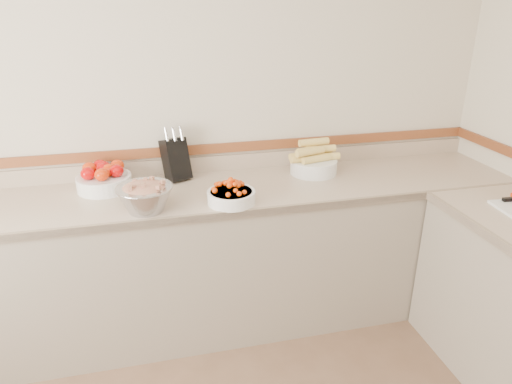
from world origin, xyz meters
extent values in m
plane|color=beige|center=(0.00, 2.00, 1.30)|extent=(4.00, 0.00, 4.00)
cube|color=tan|center=(0.00, 1.68, 0.88)|extent=(4.00, 0.65, 0.04)
cube|color=gray|center=(0.00, 1.68, 0.43)|extent=(4.00, 0.63, 0.86)
cube|color=gray|center=(0.00, 1.36, 0.88)|extent=(4.00, 0.02, 0.04)
cube|color=tan|center=(0.00, 1.99, 0.95)|extent=(4.00, 0.02, 0.10)
cube|color=brown|center=(0.00, 1.99, 1.05)|extent=(4.00, 0.02, 0.06)
cube|color=black|center=(-0.02, 1.90, 1.03)|extent=(0.19, 0.20, 0.27)
cylinder|color=silver|center=(-0.06, 1.87, 1.18)|extent=(0.03, 0.04, 0.07)
cylinder|color=silver|center=(-0.02, 1.87, 1.18)|extent=(0.03, 0.04, 0.07)
cylinder|color=silver|center=(0.03, 1.87, 1.18)|extent=(0.03, 0.04, 0.07)
cylinder|color=silver|center=(-0.06, 1.90, 1.18)|extent=(0.03, 0.04, 0.07)
cylinder|color=silver|center=(-0.02, 1.90, 1.18)|extent=(0.03, 0.04, 0.07)
cylinder|color=silver|center=(0.03, 1.90, 1.18)|extent=(0.03, 0.04, 0.07)
cylinder|color=silver|center=(-0.06, 1.93, 1.18)|extent=(0.03, 0.04, 0.07)
cylinder|color=silver|center=(-0.02, 1.93, 1.18)|extent=(0.03, 0.04, 0.07)
cylinder|color=silver|center=(0.03, 1.93, 1.18)|extent=(0.03, 0.04, 0.07)
cylinder|color=white|center=(-0.43, 1.83, 0.94)|extent=(0.31, 0.31, 0.08)
torus|color=white|center=(-0.43, 1.83, 0.98)|extent=(0.31, 0.31, 0.01)
cylinder|color=white|center=(-0.43, 1.83, 0.98)|extent=(0.27, 0.27, 0.01)
ellipsoid|color=red|center=(-0.51, 1.79, 1.02)|extent=(0.08, 0.08, 0.07)
ellipsoid|color=red|center=(-0.43, 1.75, 1.02)|extent=(0.08, 0.08, 0.07)
ellipsoid|color=red|center=(-0.35, 1.80, 1.02)|extent=(0.08, 0.08, 0.07)
ellipsoid|color=red|center=(-0.51, 1.88, 1.02)|extent=(0.08, 0.08, 0.07)
ellipsoid|color=red|center=(-0.43, 1.84, 1.02)|extent=(0.08, 0.08, 0.07)
ellipsoid|color=red|center=(-0.35, 1.89, 1.02)|extent=(0.08, 0.08, 0.07)
ellipsoid|color=red|center=(-0.45, 1.91, 1.02)|extent=(0.08, 0.08, 0.07)
ellipsoid|color=red|center=(-0.40, 1.82, 1.02)|extent=(0.08, 0.08, 0.07)
ellipsoid|color=red|center=(-0.43, 1.88, 1.02)|extent=(0.08, 0.08, 0.07)
cylinder|color=white|center=(0.24, 1.47, 0.93)|extent=(0.26, 0.26, 0.07)
torus|color=white|center=(0.24, 1.47, 0.96)|extent=(0.26, 0.26, 0.01)
cylinder|color=white|center=(0.24, 1.47, 0.96)|extent=(0.22, 0.22, 0.01)
sphere|color=#E84008|center=(0.24, 1.47, 1.03)|extent=(0.03, 0.03, 0.03)
sphere|color=#E84008|center=(0.25, 1.46, 1.01)|extent=(0.03, 0.03, 0.03)
sphere|color=#E84008|center=(0.24, 1.49, 1.01)|extent=(0.03, 0.03, 0.03)
sphere|color=#E84008|center=(0.22, 1.43, 1.00)|extent=(0.03, 0.03, 0.03)
sphere|color=#E84008|center=(0.25, 1.48, 1.01)|extent=(0.03, 0.03, 0.03)
sphere|color=#E84008|center=(0.21, 1.45, 1.01)|extent=(0.03, 0.03, 0.03)
sphere|color=#E84008|center=(0.31, 1.45, 1.00)|extent=(0.03, 0.03, 0.03)
sphere|color=#E84008|center=(0.31, 1.46, 1.00)|extent=(0.03, 0.03, 0.03)
sphere|color=#E84008|center=(0.25, 1.40, 1.00)|extent=(0.03, 0.03, 0.03)
sphere|color=#E84008|center=(0.25, 1.56, 0.98)|extent=(0.03, 0.03, 0.03)
sphere|color=#E84008|center=(0.23, 1.44, 1.01)|extent=(0.03, 0.03, 0.03)
sphere|color=#E84008|center=(0.24, 1.47, 1.03)|extent=(0.03, 0.03, 0.03)
sphere|color=#E84008|center=(0.24, 1.47, 1.03)|extent=(0.03, 0.03, 0.03)
sphere|color=#E84008|center=(0.24, 1.46, 1.02)|extent=(0.03, 0.03, 0.03)
sphere|color=#E84008|center=(0.23, 1.46, 1.02)|extent=(0.03, 0.03, 0.03)
sphere|color=#E84008|center=(0.32, 1.45, 0.99)|extent=(0.03, 0.03, 0.03)
sphere|color=#E84008|center=(0.21, 1.38, 0.99)|extent=(0.03, 0.03, 0.03)
sphere|color=#E84008|center=(0.18, 1.47, 1.00)|extent=(0.03, 0.03, 0.03)
sphere|color=#E84008|center=(0.20, 1.53, 0.99)|extent=(0.03, 0.03, 0.03)
sphere|color=#E84008|center=(0.27, 1.49, 1.02)|extent=(0.03, 0.03, 0.03)
sphere|color=#E84008|center=(0.26, 1.44, 1.01)|extent=(0.03, 0.03, 0.03)
sphere|color=#E84008|center=(0.20, 1.46, 1.00)|extent=(0.03, 0.03, 0.03)
sphere|color=#E84008|center=(0.24, 1.46, 1.03)|extent=(0.03, 0.03, 0.03)
sphere|color=#E84008|center=(0.24, 1.47, 1.02)|extent=(0.03, 0.03, 0.03)
sphere|color=#E84008|center=(0.15, 1.48, 0.99)|extent=(0.03, 0.03, 0.03)
sphere|color=#E84008|center=(0.25, 1.48, 1.02)|extent=(0.03, 0.03, 0.03)
sphere|color=#E84008|center=(0.24, 1.47, 1.01)|extent=(0.03, 0.03, 0.03)
sphere|color=#E84008|center=(0.23, 1.48, 1.02)|extent=(0.03, 0.03, 0.03)
sphere|color=#E84008|center=(0.22, 1.52, 1.00)|extent=(0.03, 0.03, 0.03)
sphere|color=#E84008|center=(0.33, 1.45, 0.99)|extent=(0.03, 0.03, 0.03)
sphere|color=#E84008|center=(0.24, 1.46, 1.01)|extent=(0.03, 0.03, 0.03)
sphere|color=#E84008|center=(0.24, 1.47, 1.02)|extent=(0.03, 0.03, 0.03)
sphere|color=#E84008|center=(0.23, 1.46, 1.01)|extent=(0.03, 0.03, 0.03)
cylinder|color=white|center=(0.83, 1.80, 0.94)|extent=(0.29, 0.29, 0.09)
torus|color=white|center=(0.83, 1.80, 0.98)|extent=(0.29, 0.29, 0.01)
cylinder|color=#F3CC65|center=(0.77, 1.79, 1.01)|extent=(0.20, 0.06, 0.04)
cylinder|color=#F3CC65|center=(0.83, 1.76, 1.01)|extent=(0.20, 0.09, 0.04)
cylinder|color=#F3CC65|center=(0.90, 1.79, 1.01)|extent=(0.20, 0.06, 0.04)
cylinder|color=#F3CC65|center=(0.78, 1.84, 1.01)|extent=(0.20, 0.07, 0.04)
cylinder|color=#F3CC65|center=(0.87, 1.85, 1.01)|extent=(0.20, 0.07, 0.04)
cylinder|color=#F3CC65|center=(0.81, 1.80, 1.05)|extent=(0.20, 0.08, 0.04)
cylinder|color=#F3CC65|center=(0.88, 1.82, 1.05)|extent=(0.20, 0.05, 0.04)
cylinder|color=#F3CC65|center=(0.84, 1.83, 1.09)|extent=(0.20, 0.06, 0.04)
cylinder|color=#F3CC65|center=(0.79, 1.78, 1.05)|extent=(0.20, 0.09, 0.04)
cylinder|color=#B2B2BA|center=(-0.21, 1.47, 0.97)|extent=(0.29, 0.29, 0.13)
torus|color=#B2B2BA|center=(-0.21, 1.47, 1.03)|extent=(0.29, 0.29, 0.01)
ellipsoid|color=#BF1549|center=(-0.21, 1.47, 1.02)|extent=(0.24, 0.24, 0.08)
cube|color=#BF1549|center=(-0.25, 1.55, 1.04)|extent=(0.02, 0.02, 0.02)
cube|color=#A1C45F|center=(-0.27, 1.43, 1.06)|extent=(0.02, 0.02, 0.02)
cube|color=#BF1549|center=(-0.14, 1.40, 1.05)|extent=(0.03, 0.03, 0.02)
cube|color=#A1C45F|center=(-0.18, 1.49, 1.04)|extent=(0.03, 0.03, 0.02)
cube|color=#BF1549|center=(-0.13, 1.47, 1.04)|extent=(0.02, 0.02, 0.02)
cube|color=#A1C45F|center=(-0.26, 1.48, 1.04)|extent=(0.03, 0.03, 0.02)
cube|color=#BF1549|center=(-0.20, 1.52, 1.05)|extent=(0.02, 0.02, 0.02)
cube|color=#A1C45F|center=(-0.21, 1.42, 1.06)|extent=(0.02, 0.02, 0.02)
cube|color=#BF1549|center=(-0.11, 1.46, 1.06)|extent=(0.03, 0.03, 0.02)
cube|color=#A1C45F|center=(-0.27, 1.41, 1.05)|extent=(0.02, 0.02, 0.02)
cube|color=#BF1549|center=(-0.25, 1.43, 1.05)|extent=(0.02, 0.02, 0.02)
cube|color=#A1C45F|center=(-0.16, 1.53, 1.05)|extent=(0.03, 0.03, 0.02)
cube|color=#BF1549|center=(-0.12, 1.49, 1.04)|extent=(0.02, 0.02, 0.02)
cube|color=#A1C45F|center=(-0.21, 1.46, 1.05)|extent=(0.03, 0.03, 0.02)
cube|color=black|center=(1.70, 1.11, 0.92)|extent=(0.10, 0.03, 0.02)
camera|label=1|loc=(-0.15, -0.74, 1.90)|focal=32.00mm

